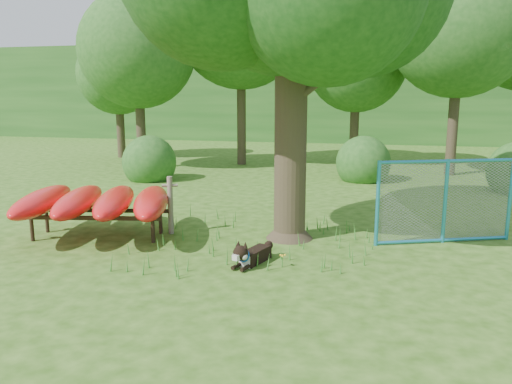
# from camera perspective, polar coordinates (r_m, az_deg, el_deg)

# --- Properties ---
(ground) EXTENTS (80.00, 80.00, 0.00)m
(ground) POSITION_cam_1_polar(r_m,az_deg,el_deg) (8.66, -3.17, -7.93)
(ground) COLOR #275110
(ground) RESTS_ON ground
(wooden_post) EXTENTS (0.32, 0.18, 1.20)m
(wooden_post) POSITION_cam_1_polar(r_m,az_deg,el_deg) (10.33, -9.76, -1.32)
(wooden_post) COLOR #6B6250
(wooden_post) RESTS_ON ground
(kayak_rack) EXTENTS (3.62, 3.23, 0.95)m
(kayak_rack) POSITION_cam_1_polar(r_m,az_deg,el_deg) (10.39, -17.77, -1.07)
(kayak_rack) COLOR black
(kayak_rack) RESTS_ON ground
(husky_dog) EXTENTS (0.53, 1.04, 0.48)m
(husky_dog) POSITION_cam_1_polar(r_m,az_deg,el_deg) (8.44, -0.64, -7.22)
(husky_dog) COLOR black
(husky_dog) RESTS_ON ground
(fence_section) EXTENTS (2.61, 1.11, 2.71)m
(fence_section) POSITION_cam_1_polar(r_m,az_deg,el_deg) (10.19, 20.80, -1.00)
(fence_section) COLOR teal
(fence_section) RESTS_ON ground
(wildflower_clump) EXTENTS (0.10, 0.11, 0.23)m
(wildflower_clump) POSITION_cam_1_polar(r_m,az_deg,el_deg) (8.33, 3.03, -7.37)
(wildflower_clump) COLOR #3D7F29
(wildflower_clump) RESTS_ON ground
(bg_tree_a) EXTENTS (4.40, 4.40, 6.70)m
(bg_tree_a) POSITION_cam_1_polar(r_m,az_deg,el_deg) (20.00, -13.39, 15.51)
(bg_tree_a) COLOR #31281B
(bg_tree_a) RESTS_ON ground
(bg_tree_b) EXTENTS (5.20, 5.20, 8.22)m
(bg_tree_b) POSITION_cam_1_polar(r_m,az_deg,el_deg) (20.75, -1.73, 18.74)
(bg_tree_b) COLOR #31281B
(bg_tree_b) RESTS_ON ground
(bg_tree_c) EXTENTS (4.00, 4.00, 6.12)m
(bg_tree_c) POSITION_cam_1_polar(r_m,az_deg,el_deg) (20.91, 11.43, 14.34)
(bg_tree_c) COLOR #31281B
(bg_tree_c) RESTS_ON ground
(bg_tree_d) EXTENTS (4.80, 4.80, 7.50)m
(bg_tree_d) POSITION_cam_1_polar(r_m,az_deg,el_deg) (19.17, 22.29, 17.02)
(bg_tree_d) COLOR #31281B
(bg_tree_d) RESTS_ON ground
(bg_tree_f) EXTENTS (3.60, 3.60, 5.55)m
(bg_tree_f) POSITION_cam_1_polar(r_m,az_deg,el_deg) (23.76, -15.51, 12.82)
(bg_tree_f) COLOR #31281B
(bg_tree_f) RESTS_ON ground
(shrub_left) EXTENTS (1.80, 1.80, 1.80)m
(shrub_left) POSITION_cam_1_polar(r_m,az_deg,el_deg) (17.25, -12.01, 1.38)
(shrub_left) COLOR #21531B
(shrub_left) RESTS_ON ground
(shrub_mid) EXTENTS (1.80, 1.80, 1.80)m
(shrub_mid) POSITION_cam_1_polar(r_m,az_deg,el_deg) (17.08, 12.06, 1.28)
(shrub_mid) COLOR #21531B
(shrub_mid) RESTS_ON ground
(wooded_hillside) EXTENTS (80.00, 12.00, 6.00)m
(wooded_hillside) POSITION_cam_1_polar(r_m,az_deg,el_deg) (35.93, 9.89, 11.12)
(wooded_hillside) COLOR #21531B
(wooded_hillside) RESTS_ON ground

